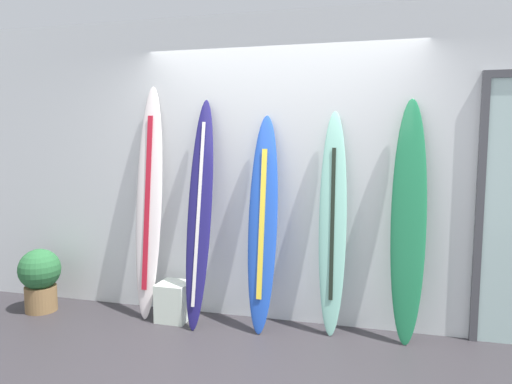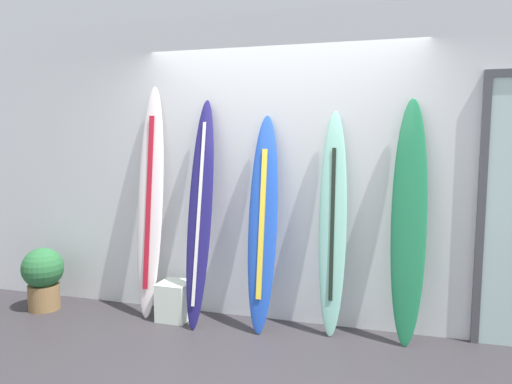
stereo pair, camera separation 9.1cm
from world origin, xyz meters
name	(u,v)px [view 1 (the left image)]	position (x,y,z in m)	size (l,w,h in m)	color
wall_back	(281,170)	(0.00, 1.30, 1.40)	(7.20, 0.20, 2.80)	silver
surfboard_ivory	(149,204)	(-1.21, 1.01, 1.08)	(0.26, 0.36, 2.17)	silver
surfboard_navy	(199,215)	(-0.67, 0.93, 1.00)	(0.23, 0.46, 2.04)	navy
surfboard_cobalt	(263,223)	(-0.09, 0.98, 0.95)	(0.27, 0.41, 1.89)	blue
surfboard_seafoam	(333,226)	(0.51, 1.04, 0.94)	(0.25, 0.28, 1.92)	#86CCB7
surfboard_emerald	(409,222)	(1.12, 1.03, 1.01)	(0.28, 0.29, 2.02)	#20794A
display_block_left	(174,301)	(-0.94, 0.94, 0.18)	(0.28, 0.28, 0.35)	white
potted_plant	(40,277)	(-2.30, 0.82, 0.34)	(0.40, 0.40, 0.62)	olive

